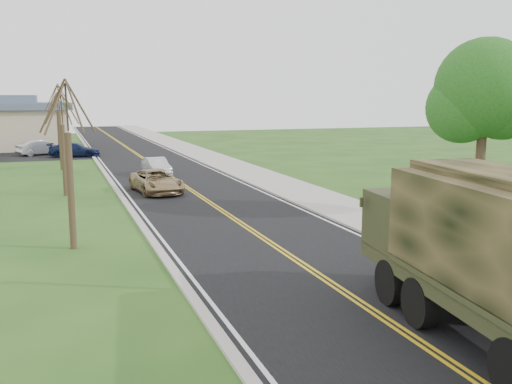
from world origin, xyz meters
name	(u,v)px	position (x,y,z in m)	size (l,w,h in m)	color
ground	(393,325)	(0.00, 0.00, 0.00)	(160.00, 160.00, 0.00)	#234717
road	(144,159)	(0.00, 40.00, 0.01)	(8.00, 120.00, 0.01)	black
curb_right	(189,156)	(4.15, 40.00, 0.06)	(0.30, 120.00, 0.12)	#9E998E
sidewalk_right	(208,156)	(5.90, 40.00, 0.05)	(3.20, 120.00, 0.10)	#9E998E
curb_left	(96,160)	(-4.15, 40.00, 0.05)	(0.30, 120.00, 0.10)	#9E998E
leafy_tree	(484,96)	(11.00, 10.01, 5.49)	(4.83, 4.50, 8.10)	#38281C
bare_tree_a	(70,177)	(-7.00, 10.00, 2.63)	(1.93, 2.26, 6.08)	#38281C
bare_tree_b	(64,151)	(-7.00, 22.00, 2.48)	(1.83, 2.14, 5.73)	#38281C
bare_tree_c	(60,133)	(-7.00, 34.00, 2.78)	(2.04, 2.39, 6.42)	#38281C
bare_tree_d	(59,128)	(-7.00, 46.00, 2.55)	(1.88, 2.20, 5.91)	#38281C
military_truck	(491,243)	(1.57, -1.30, 2.22)	(3.61, 8.04, 3.88)	black
suv_champagne	(156,181)	(-2.06, 21.23, 0.66)	(2.20, 4.77, 1.33)	#9A8157
sedan_silver	(156,167)	(-0.80, 28.53, 0.62)	(1.32, 3.79, 1.25)	silver
lot_car_silver	(41,147)	(-8.69, 46.52, 0.72)	(1.53, 4.38, 1.44)	#B8B9BE
lot_car_navy	(75,150)	(-5.74, 43.58, 0.66)	(1.85, 4.56, 1.32)	#0F1839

